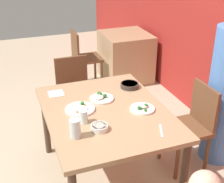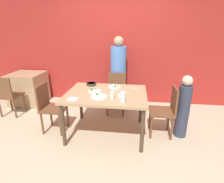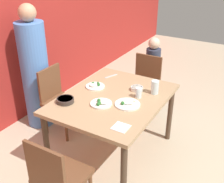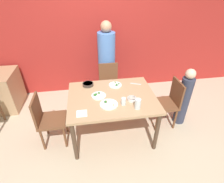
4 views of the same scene
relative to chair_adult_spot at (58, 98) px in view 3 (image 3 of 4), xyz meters
name	(u,v)px [view 3 (image 3 of 4)]	position (x,y,z in m)	size (l,w,h in m)	color
ground_plane	(113,153)	(-0.08, -0.85, -0.47)	(10.00, 10.00, 0.00)	beige
wall_back	(4,23)	(-0.08, 0.69, 0.88)	(10.00, 0.06, 2.70)	#A82823
dining_table	(113,104)	(-0.08, -0.85, 0.20)	(1.31, 1.02, 0.75)	tan
chair_adult_spot	(58,98)	(0.00, 0.00, 0.00)	(0.40, 0.40, 0.86)	brown
chair_child_spot	(144,84)	(0.91, -0.77, 0.00)	(0.40, 0.40, 0.86)	brown
chair_empty_left	(57,177)	(-1.07, -0.89, 0.00)	(0.40, 0.40, 0.86)	brown
person_adult	(35,73)	(0.00, 0.35, 0.27)	(0.35, 0.35, 1.60)	#5184D1
person_child	(152,75)	(1.19, -0.77, 0.03)	(0.21, 0.21, 1.07)	#33384C
bowl_curry	(65,100)	(-0.42, -0.48, 0.30)	(0.18, 0.18, 0.05)	#3D332D
plate_rice_adult	(101,103)	(-0.28, -0.82, 0.29)	(0.22, 0.22, 0.06)	white
plate_rice_child	(127,104)	(-0.15, -1.05, 0.29)	(0.26, 0.26, 0.05)	white
plate_noodles	(95,86)	(0.02, -0.55, 0.29)	(0.21, 0.21, 0.06)	white
bowl_rice_small	(137,88)	(0.19, -0.99, 0.30)	(0.13, 0.13, 0.04)	white
glass_water_tall	(139,93)	(0.05, -1.08, 0.33)	(0.07, 0.07, 0.11)	silver
glass_water_short	(155,87)	(0.22, -1.19, 0.35)	(0.08, 0.08, 0.15)	silver
napkin_folded	(121,127)	(-0.54, -1.19, 0.28)	(0.14, 0.14, 0.01)	white
fork_steel	(111,76)	(0.37, -0.55, 0.28)	(0.17, 0.09, 0.01)	silver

